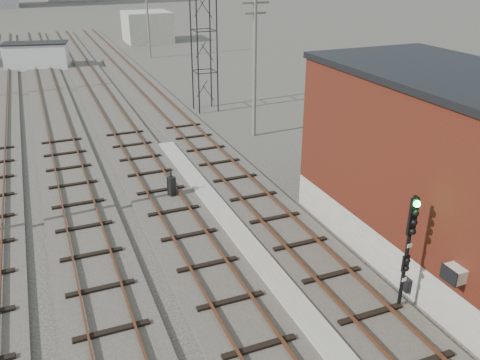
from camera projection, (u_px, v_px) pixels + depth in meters
ground at (91, 59)px, 58.66m from camera, size 320.00×320.00×0.00m
track_right at (156, 100)px, 41.74m from camera, size 3.20×90.00×0.39m
track_mid_right at (106, 105)px, 40.35m from camera, size 3.20×90.00×0.39m
track_mid_left at (53, 110)px, 38.96m from camera, size 3.20×90.00×0.39m
platform_curb at (258, 259)px, 19.90m from camera, size 0.90×28.00×0.26m
brick_building at (449, 169)px, 19.21m from camera, size 6.54×12.20×7.22m
lattice_tower at (203, 9)px, 36.39m from camera, size 1.60×1.60×15.00m
utility_pole_right_a at (255, 63)px, 31.92m from camera, size 1.80×0.24×9.00m
utility_pole_right_b at (147, 15)px, 57.27m from camera, size 1.80×0.24×9.00m
shed_right at (147, 27)px, 69.42m from camera, size 6.00×6.00×4.00m
signal_mast at (409, 246)px, 16.17m from camera, size 0.40×0.42×4.30m
switch_stand at (172, 187)px, 24.83m from camera, size 0.41×0.41×1.38m
site_trailer at (37, 56)px, 53.13m from camera, size 6.86×3.99×2.71m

